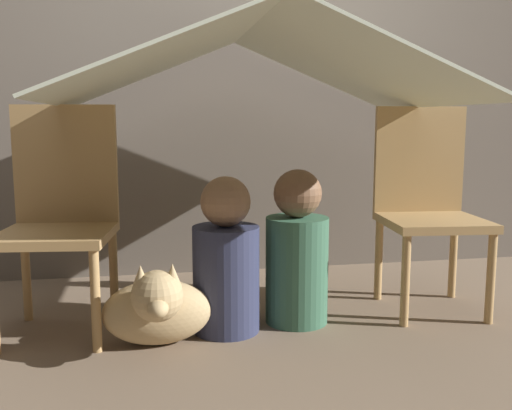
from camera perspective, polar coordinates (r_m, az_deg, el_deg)
ground_plane at (r=2.39m, az=0.39°, el=-12.27°), size 8.80×8.80×0.00m
wall_back at (r=3.22m, az=-3.01°, el=15.65°), size 7.00×0.05×2.50m
chair_left at (r=2.41m, az=-18.97°, el=-0.57°), size 0.47×0.47×0.91m
chair_right at (r=2.69m, az=16.71°, el=0.40°), size 0.46×0.46×0.91m
sheet_canopy at (r=2.33m, az=0.00°, el=14.09°), size 1.59×1.16×0.33m
person_front at (r=2.29m, az=-3.02°, el=-5.84°), size 0.27×0.27×0.63m
person_second at (r=2.40m, az=4.12°, el=-4.95°), size 0.26×0.26×0.65m
dog at (r=2.18m, az=-9.85°, el=-10.12°), size 0.41×0.39×0.35m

